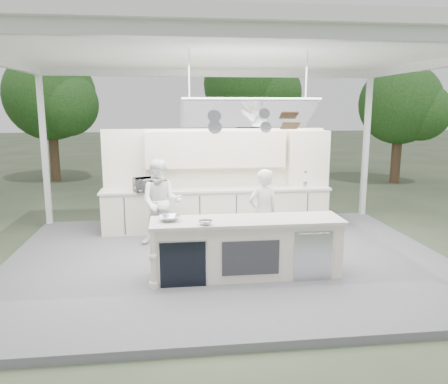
{
  "coord_description": "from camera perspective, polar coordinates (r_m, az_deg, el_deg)",
  "views": [
    {
      "loc": [
        -0.99,
        -7.61,
        2.84
      ],
      "look_at": [
        -0.02,
        0.4,
        1.27
      ],
      "focal_mm": 35.0,
      "sensor_mm": 36.0,
      "label": 1
    }
  ],
  "objects": [
    {
      "name": "ground",
      "position": [
        8.18,
        0.46,
        -9.3
      ],
      "size": [
        90.0,
        90.0,
        0.0
      ],
      "primitive_type": "plane",
      "color": "#4B593D",
      "rests_on": "ground"
    },
    {
      "name": "stage_deck",
      "position": [
        8.16,
        0.46,
        -8.91
      ],
      "size": [
        8.0,
        6.0,
        0.12
      ],
      "primitive_type": "cube",
      "color": "#5E5D62",
      "rests_on": "ground"
    },
    {
      "name": "tent",
      "position": [
        7.71,
        0.54,
        17.51
      ],
      "size": [
        8.2,
        6.2,
        3.86
      ],
      "color": "white",
      "rests_on": "ground"
    },
    {
      "name": "demo_island",
      "position": [
        7.16,
        2.84,
        -7.27
      ],
      "size": [
        3.1,
        0.79,
        0.95
      ],
      "color": "beige",
      "rests_on": "stage_deck"
    },
    {
      "name": "back_counter",
      "position": [
        9.82,
        -0.96,
        -2.19
      ],
      "size": [
        5.08,
        0.72,
        0.95
      ],
      "color": "beige",
      "rests_on": "stage_deck"
    },
    {
      "name": "back_wall_unit",
      "position": [
        9.91,
        1.45,
        3.67
      ],
      "size": [
        5.05,
        0.48,
        2.25
      ],
      "color": "beige",
      "rests_on": "stage_deck"
    },
    {
      "name": "tree_cluster",
      "position": [
        17.4,
        -4.31,
        12.45
      ],
      "size": [
        19.55,
        9.4,
        5.85
      ],
      "color": "brown",
      "rests_on": "ground"
    },
    {
      "name": "head_chef",
      "position": [
        8.02,
        5.06,
        -2.77
      ],
      "size": [
        0.69,
        0.57,
        1.63
      ],
      "primitive_type": "imported",
      "rotation": [
        0.0,
        0.0,
        3.48
      ],
      "color": "white",
      "rests_on": "stage_deck"
    },
    {
      "name": "sous_chef",
      "position": [
        8.76,
        -8.21,
        -1.37
      ],
      "size": [
        0.89,
        0.72,
        1.72
      ],
      "primitive_type": "imported",
      "rotation": [
        0.0,
        0.0,
        -0.08
      ],
      "color": "white",
      "rests_on": "stage_deck"
    },
    {
      "name": "toaster_oven",
      "position": [
        9.46,
        -10.03,
        0.96
      ],
      "size": [
        0.62,
        0.53,
        0.29
      ],
      "primitive_type": "imported",
      "rotation": [
        0.0,
        0.0,
        0.37
      ],
      "color": "#ADAFB4",
      "rests_on": "back_counter"
    },
    {
      "name": "bowl_large",
      "position": [
        6.97,
        -7.11,
        -3.43
      ],
      "size": [
        0.38,
        0.38,
        0.08
      ],
      "primitive_type": "imported",
      "rotation": [
        0.0,
        0.0,
        0.17
      ],
      "color": "silver",
      "rests_on": "demo_island"
    },
    {
      "name": "bowl_small",
      "position": [
        6.7,
        -2.44,
        -4.0
      ],
      "size": [
        0.27,
        0.27,
        0.07
      ],
      "primitive_type": "imported",
      "rotation": [
        0.0,
        0.0,
        0.36
      ],
      "color": "silver",
      "rests_on": "demo_island"
    }
  ]
}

